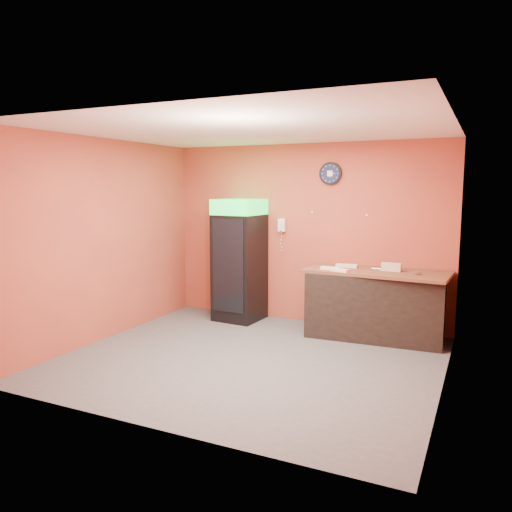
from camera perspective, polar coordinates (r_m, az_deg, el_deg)
The scene contains 15 objects.
floor at distance 6.36m, azimuth -0.62°, elevation -11.69°, with size 4.50×4.50×0.00m, color #47474C.
back_wall at distance 7.87m, azimuth 5.70°, elevation 2.52°, with size 4.50×0.02×2.80m, color #B24C32.
left_wall at distance 7.29m, azimuth -16.78°, elevation 1.80°, with size 0.02×4.00×2.80m, color #B24C32.
right_wall at distance 5.46m, azimuth 21.17°, elevation -0.33°, with size 0.02×4.00×2.80m, color #B24C32.
ceiling at distance 6.03m, azimuth -0.66°, elevation 14.27°, with size 4.50×4.00×0.02m, color white.
beverage_cooler at distance 7.96m, azimuth -2.02°, elevation -0.67°, with size 0.73×0.74×1.94m.
prep_counter at distance 7.31m, azimuth 13.49°, elevation -5.51°, with size 1.86×0.82×0.93m, color black.
wall_clock at distance 7.70m, azimuth 8.51°, elevation 9.30°, with size 0.34×0.06×0.34m.
wall_phone at distance 7.95m, azimuth 2.94°, elevation 3.54°, with size 0.11×0.10×0.21m.
butcher_paper at distance 7.22m, azimuth 13.61°, elevation -1.77°, with size 1.97×0.89×0.04m, color brown.
sub_roll_stack at distance 7.19m, azimuth 15.21°, elevation -1.24°, with size 0.27×0.10×0.11m.
wrapped_sandwich_left at distance 7.15m, azimuth 8.44°, elevation -1.40°, with size 0.26×0.10×0.04m, color white.
wrapped_sandwich_mid at distance 7.01m, azimuth 9.60°, elevation -1.62°, with size 0.25×0.10×0.04m, color white.
wrapped_sandwich_right at distance 7.40m, azimuth 10.31°, elevation -1.12°, with size 0.30×0.12×0.04m, color white.
kitchen_tool at distance 7.27m, azimuth 14.38°, elevation -1.31°, with size 0.07×0.07×0.07m, color silver.
Camera 1 is at (2.60, -5.40, 2.13)m, focal length 35.00 mm.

